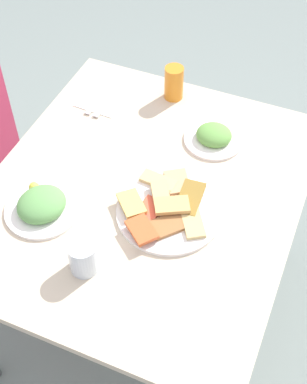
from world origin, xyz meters
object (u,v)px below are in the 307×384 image
salad_plate_greens (42,205)px  soda_can (174,83)px  pide_platter (168,209)px  drinking_glass (83,257)px  paper_napkin (103,99)px  spoon (98,97)px  dining_table (144,205)px  salad_plate_rice (214,137)px  fork (107,99)px

salad_plate_greens → soda_can: bearing=-14.5°
pide_platter → drinking_glass: 0.30m
soda_can → paper_napkin: (-0.11, 0.22, -0.06)m
spoon → soda_can: bearing=-69.5°
dining_table → salad_plate_rice: bearing=-24.1°
soda_can → fork: (-0.11, 0.21, -0.06)m
salad_plate_greens → paper_napkin: salad_plate_greens is taller
soda_can → spoon: bearing=114.2°
dining_table → salad_plate_greens: bearing=128.2°
dining_table → spoon: size_ratio=5.46×
salad_plate_greens → soda_can: size_ratio=1.81×
dining_table → soda_can: 0.47m
paper_napkin → spoon: 0.02m
soda_can → pide_platter: bearing=-160.3°
drinking_glass → pide_platter: bearing=-27.0°
dining_table → soda_can: (0.44, 0.08, 0.14)m
pide_platter → salad_plate_rice: 0.34m
dining_table → paper_napkin: 0.46m
dining_table → pide_platter: (-0.05, -0.10, 0.09)m
spoon → dining_table: bearing=-139.9°
dining_table → paper_napkin: bearing=42.2°
dining_table → pide_platter: pide_platter is taller
pide_platter → paper_napkin: bearing=46.3°
pide_platter → salad_plate_rice: size_ratio=1.68×
salad_plate_greens → salad_plate_rice: (0.47, -0.37, -0.00)m
salad_plate_rice → dining_table: bearing=155.9°
salad_plate_rice → spoon: salad_plate_rice is taller
salad_plate_rice → paper_napkin: (0.05, 0.43, -0.02)m
paper_napkin → fork: fork is taller
salad_plate_greens → fork: salad_plate_greens is taller
pide_platter → salad_plate_rice: salad_plate_rice is taller
dining_table → pide_platter: bearing=-117.6°
paper_napkin → fork: size_ratio=0.77×
dining_table → pide_platter: 0.14m
dining_table → spoon: 0.47m
salad_plate_rice → fork: bearing=83.1°
paper_napkin → fork: (0.00, -0.02, 0.00)m
paper_napkin → salad_plate_greens: bearing=-173.1°
dining_table → fork: 0.44m
spoon → drinking_glass: bearing=-159.9°
soda_can → fork: 0.24m
pide_platter → spoon: 0.57m
dining_table → salad_plate_greens: 0.32m
drinking_glass → spoon: bearing=23.8°
pide_platter → soda_can: 0.53m
pide_platter → dining_table: bearing=62.4°
soda_can → paper_napkin: bearing=115.9°
salad_plate_rice → drinking_glass: drinking_glass is taller
soda_can → salad_plate_greens: bearing=165.5°
pide_platter → drinking_glass: (-0.26, 0.13, 0.04)m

